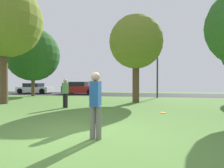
{
  "coord_description": "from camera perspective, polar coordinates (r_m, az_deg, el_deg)",
  "views": [
    {
      "loc": [
        1.69,
        -4.75,
        1.42
      ],
      "look_at": [
        0.0,
        4.16,
        1.32
      ],
      "focal_mm": 29.23,
      "sensor_mm": 36.0,
      "label": 1
    }
  ],
  "objects": [
    {
      "name": "street_lamp_post",
      "position": [
        17.0,
        13.99,
        3.4
      ],
      "size": [
        0.14,
        0.14,
        4.5
      ],
      "primitive_type": "cylinder",
      "color": "#2D2D33",
      "rests_on": "ground_plane"
    },
    {
      "name": "person_walking",
      "position": [
        10.4,
        -14.41,
        -2.43
      ],
      "size": [
        0.3,
        0.36,
        1.59
      ],
      "rotation": [
        0.0,
        0.0,
        1.34
      ],
      "color": "black",
      "rests_on": "ground_plane"
    },
    {
      "name": "road_strip",
      "position": [
        20.87,
        6.09,
        -3.28
      ],
      "size": [
        44.0,
        6.4,
        0.01
      ],
      "primitive_type": "cube",
      "color": "#28282B",
      "rests_on": "ground_plane"
    },
    {
      "name": "ground_plane",
      "position": [
        5.24,
        -8.84,
        -15.14
      ],
      "size": [
        44.0,
        44.0,
        0.0
      ],
      "primitive_type": "plane",
      "color": "#547F38"
    },
    {
      "name": "frisbee_disc",
      "position": [
        8.77,
        15.7,
        -8.66
      ],
      "size": [
        0.27,
        0.27,
        0.03
      ],
      "primitive_type": "cylinder",
      "color": "orange",
      "rests_on": "ground_plane"
    },
    {
      "name": "parked_car_red",
      "position": [
        21.96,
        -9.96,
        -1.35
      ],
      "size": [
        4.1,
        2.02,
        1.45
      ],
      "color": "#B21E1E",
      "rests_on": "ground_plane"
    },
    {
      "name": "parked_car_white",
      "position": [
        24.71,
        -22.99,
        -1.35
      ],
      "size": [
        4.22,
        1.97,
        1.27
      ],
      "color": "white",
      "rests_on": "ground_plane"
    },
    {
      "name": "maple_tree_near",
      "position": [
        14.44,
        -30.82,
        16.9
      ],
      "size": [
        4.92,
        4.92,
        7.97
      ],
      "color": "brown",
      "rests_on": "ground_plane"
    },
    {
      "name": "person_bystander",
      "position": [
        6.24,
        -5.04,
        -3.53
      ],
      "size": [
        0.3,
        0.32,
        1.75
      ],
      "rotation": [
        0.0,
        0.0,
        1.57
      ],
      "color": "#2D334C",
      "rests_on": "ground_plane"
    },
    {
      "name": "oak_tree_center",
      "position": [
        20.32,
        -23.51,
        8.42
      ],
      "size": [
        5.33,
        5.33,
        6.87
      ],
      "color": "brown",
      "rests_on": "ground_plane"
    },
    {
      "name": "person_catcher",
      "position": [
        4.57,
        -5.17,
        -5.7
      ],
      "size": [
        0.3,
        0.32,
        1.67
      ],
      "rotation": [
        0.0,
        0.0,
        -1.59
      ],
      "color": "slate",
      "rests_on": "ground_plane"
    },
    {
      "name": "birch_tree_lone",
      "position": [
        13.21,
        7.48,
        12.79
      ],
      "size": [
        3.76,
        3.76,
        6.12
      ],
      "color": "brown",
      "rests_on": "ground_plane"
    }
  ]
}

